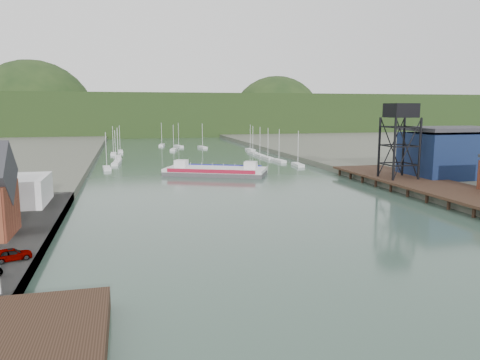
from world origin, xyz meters
name	(u,v)px	position (x,y,z in m)	size (l,w,h in m)	color
ground	(413,321)	(0.00, 0.00, 0.00)	(600.00, 600.00, 0.00)	#2A4238
west_stage	(29,356)	(-29.00, 0.00, 0.90)	(10.00, 18.00, 1.80)	black
east_pier	(445,188)	(37.00, 45.00, 1.90)	(14.00, 70.00, 2.45)	black
lift_tower	(401,115)	(35.00, 58.00, 15.65)	(6.50, 6.50, 16.00)	black
blue_shed	(452,153)	(50.00, 60.00, 7.06)	(20.50, 14.50, 11.30)	black
marina_sailboats	(189,154)	(0.08, 138.46, 0.35)	(57.71, 92.65, 0.90)	silver
distant_hills	(151,118)	(-3.98, 301.35, 10.38)	(500.00, 120.00, 80.00)	black
chain_ferry	(215,171)	(0.15, 86.50, 1.06)	(27.56, 20.04, 3.69)	#454548
car_west_a	(11,254)	(-34.06, 19.25, 2.27)	(1.59, 3.95, 1.35)	#999999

